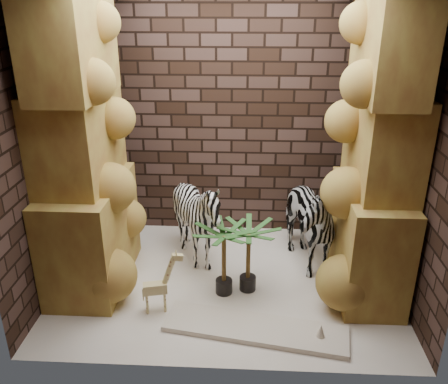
# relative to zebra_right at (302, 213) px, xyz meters

# --- Properties ---
(floor) EXTENTS (3.50, 3.50, 0.00)m
(floor) POSITION_rel_zebra_right_xyz_m (-0.80, -0.40, -0.64)
(floor) COLOR white
(floor) RESTS_ON ground
(wall_back) EXTENTS (3.50, 0.00, 3.50)m
(wall_back) POSITION_rel_zebra_right_xyz_m (-0.80, 0.85, 0.86)
(wall_back) COLOR black
(wall_back) RESTS_ON ground
(wall_front) EXTENTS (3.50, 0.00, 3.50)m
(wall_front) POSITION_rel_zebra_right_xyz_m (-0.80, -1.65, 0.86)
(wall_front) COLOR black
(wall_front) RESTS_ON ground
(wall_left) EXTENTS (0.00, 3.00, 3.00)m
(wall_left) POSITION_rel_zebra_right_xyz_m (-2.55, -0.40, 0.86)
(wall_left) COLOR black
(wall_left) RESTS_ON ground
(wall_right) EXTENTS (0.00, 3.00, 3.00)m
(wall_right) POSITION_rel_zebra_right_xyz_m (0.95, -0.40, 0.86)
(wall_right) COLOR black
(wall_right) RESTS_ON ground
(rock_pillar_left) EXTENTS (0.68, 1.30, 3.00)m
(rock_pillar_left) POSITION_rel_zebra_right_xyz_m (-2.20, -0.40, 0.86)
(rock_pillar_left) COLOR gold
(rock_pillar_left) RESTS_ON floor
(rock_pillar_right) EXTENTS (0.58, 1.25, 3.00)m
(rock_pillar_right) POSITION_rel_zebra_right_xyz_m (0.62, -0.40, 0.86)
(rock_pillar_right) COLOR gold
(rock_pillar_right) RESTS_ON floor
(zebra_right) EXTENTS (0.89, 1.21, 1.28)m
(zebra_right) POSITION_rel_zebra_right_xyz_m (0.00, 0.00, 0.00)
(zebra_right) COLOR white
(zebra_right) RESTS_ON floor
(zebra_left) EXTENTS (1.15, 1.29, 0.99)m
(zebra_left) POSITION_rel_zebra_right_xyz_m (-1.13, -0.03, -0.14)
(zebra_left) COLOR white
(zebra_left) RESTS_ON floor
(giraffe_toy) EXTENTS (0.35, 0.19, 0.66)m
(giraffe_toy) POSITION_rel_zebra_right_xyz_m (-1.45, -0.93, -0.31)
(giraffe_toy) COLOR #E1D389
(giraffe_toy) RESTS_ON floor
(palm_front) EXTENTS (0.36, 0.36, 0.74)m
(palm_front) POSITION_rel_zebra_right_xyz_m (-0.57, -0.52, -0.27)
(palm_front) COLOR #1F551A
(palm_front) RESTS_ON floor
(palm_back) EXTENTS (0.36, 0.36, 0.75)m
(palm_back) POSITION_rel_zebra_right_xyz_m (-0.81, -0.59, -0.26)
(palm_back) COLOR #1F551A
(palm_back) RESTS_ON floor
(surfboard) EXTENTS (1.71, 0.69, 0.05)m
(surfboard) POSITION_rel_zebra_right_xyz_m (-0.50, -1.17, -0.61)
(surfboard) COLOR beige
(surfboard) RESTS_ON floor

